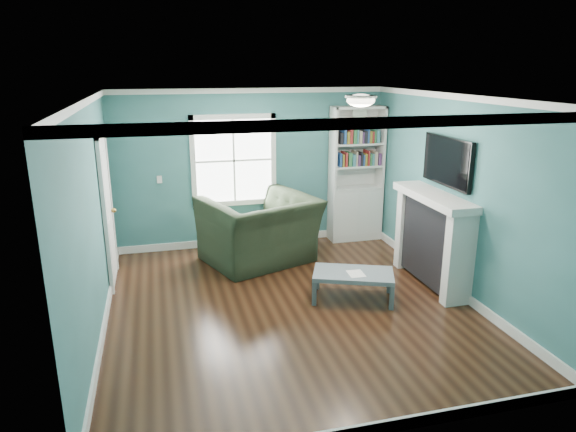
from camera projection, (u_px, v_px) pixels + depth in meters
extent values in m
plane|color=black|center=(290.00, 305.00, 6.54)|extent=(5.00, 5.00, 0.00)
plane|color=#316767|center=(252.00, 169.00, 8.50)|extent=(4.50, 0.00, 4.50)
plane|color=#316767|center=(374.00, 293.00, 3.85)|extent=(4.50, 0.00, 4.50)
plane|color=#316767|center=(92.00, 221.00, 5.64)|extent=(0.00, 5.00, 5.00)
plane|color=#316767|center=(456.00, 196.00, 6.71)|extent=(0.00, 5.00, 5.00)
plane|color=white|center=(290.00, 97.00, 5.81)|extent=(5.00, 5.00, 0.00)
cube|color=white|center=(254.00, 240.00, 8.83)|extent=(4.50, 0.03, 0.12)
cube|color=white|center=(366.00, 430.00, 4.21)|extent=(4.50, 0.03, 0.12)
cube|color=white|center=(105.00, 322.00, 5.99)|extent=(0.03, 5.00, 0.12)
cube|color=white|center=(447.00, 283.00, 7.06)|extent=(0.03, 5.00, 0.12)
cube|color=white|center=(251.00, 91.00, 8.12)|extent=(4.50, 0.04, 0.08)
cube|color=white|center=(382.00, 123.00, 3.51)|extent=(4.50, 0.04, 0.08)
cube|color=white|center=(81.00, 104.00, 5.29)|extent=(0.04, 5.00, 0.08)
cube|color=white|center=(464.00, 97.00, 6.35)|extent=(0.04, 5.00, 0.08)
cube|color=white|center=(234.00, 161.00, 8.38)|extent=(1.24, 0.01, 1.34)
cube|color=white|center=(193.00, 163.00, 8.21)|extent=(0.08, 0.06, 1.50)
cube|color=white|center=(273.00, 159.00, 8.52)|extent=(0.08, 0.06, 1.50)
cube|color=white|center=(235.00, 203.00, 8.56)|extent=(1.40, 0.06, 0.08)
cube|color=white|center=(233.00, 117.00, 8.17)|extent=(1.40, 0.06, 0.08)
cube|color=white|center=(234.00, 161.00, 8.36)|extent=(1.24, 0.03, 0.03)
cube|color=white|center=(234.00, 161.00, 8.36)|extent=(0.03, 0.03, 1.34)
cube|color=silver|center=(355.00, 214.00, 8.97)|extent=(0.90, 0.35, 0.90)
cube|color=silver|center=(333.00, 149.00, 8.54)|extent=(0.04, 0.35, 1.40)
cube|color=silver|center=(381.00, 147.00, 8.75)|extent=(0.04, 0.35, 1.40)
cube|color=silver|center=(354.00, 147.00, 8.80)|extent=(0.90, 0.02, 1.40)
cube|color=silver|center=(359.00, 107.00, 8.45)|extent=(0.90, 0.35, 0.04)
cube|color=silver|center=(356.00, 188.00, 8.84)|extent=(0.84, 0.33, 0.03)
cube|color=silver|center=(356.00, 166.00, 8.73)|extent=(0.84, 0.33, 0.03)
cube|color=silver|center=(357.00, 144.00, 8.62)|extent=(0.84, 0.33, 0.03)
cube|color=silver|center=(358.00, 122.00, 8.52)|extent=(0.84, 0.33, 0.03)
cube|color=#264C8C|center=(357.00, 159.00, 8.68)|extent=(0.70, 0.25, 0.22)
cube|color=olive|center=(358.00, 136.00, 8.57)|extent=(0.70, 0.25, 0.22)
cylinder|color=beige|center=(360.00, 113.00, 8.43)|extent=(0.26, 0.06, 0.26)
cube|color=black|center=(433.00, 243.00, 7.06)|extent=(0.30, 1.20, 1.10)
cube|color=black|center=(431.00, 256.00, 7.11)|extent=(0.22, 0.65, 0.70)
cube|color=silver|center=(459.00, 260.00, 6.43)|extent=(0.36, 0.16, 1.20)
cube|color=silver|center=(409.00, 228.00, 7.67)|extent=(0.36, 0.16, 1.20)
cube|color=silver|center=(434.00, 197.00, 6.86)|extent=(0.44, 1.58, 0.10)
cube|color=black|center=(447.00, 161.00, 6.77)|extent=(0.06, 1.10, 0.65)
cube|color=silver|center=(107.00, 211.00, 7.02)|extent=(0.04, 0.80, 2.05)
cube|color=white|center=(105.00, 220.00, 6.60)|extent=(0.05, 0.08, 2.13)
cube|color=white|center=(110.00, 203.00, 7.44)|extent=(0.05, 0.08, 2.13)
cube|color=white|center=(100.00, 133.00, 6.72)|extent=(0.05, 0.98, 0.08)
sphere|color=#BF8C3F|center=(114.00, 210.00, 7.33)|extent=(0.07, 0.07, 0.07)
ellipsoid|color=white|center=(361.00, 100.00, 6.13)|extent=(0.34, 0.34, 0.15)
cylinder|color=white|center=(361.00, 96.00, 6.12)|extent=(0.38, 0.38, 0.03)
cube|color=white|center=(159.00, 180.00, 8.15)|extent=(0.08, 0.01, 0.12)
imported|color=black|center=(259.00, 219.00, 7.82)|extent=(1.83, 1.51, 1.38)
cube|color=#495257|center=(314.00, 293.00, 6.51)|extent=(0.07, 0.07, 0.32)
cube|color=#495257|center=(392.00, 298.00, 6.39)|extent=(0.07, 0.07, 0.32)
cube|color=#495257|center=(317.00, 278.00, 6.99)|extent=(0.07, 0.07, 0.32)
cube|color=#495257|center=(389.00, 282.00, 6.87)|extent=(0.07, 0.07, 0.32)
cube|color=slate|center=(353.00, 274.00, 6.64)|extent=(1.16, 0.90, 0.06)
cube|color=white|center=(356.00, 274.00, 6.58)|extent=(0.21, 0.26, 0.00)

